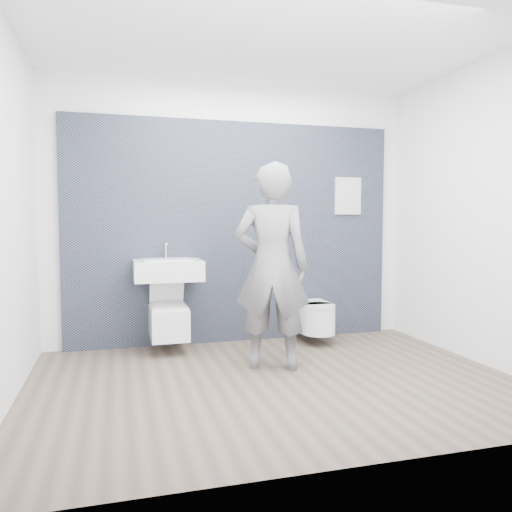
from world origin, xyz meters
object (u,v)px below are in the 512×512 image
object	(u,v)px
washbasin	(168,269)
toilet_square	(169,320)
toilet_rounded	(315,317)
visitor	(272,267)

from	to	relation	value
washbasin	toilet_square	bearing A→B (deg)	-90.00
washbasin	toilet_rounded	size ratio (longest dim) A/B	1.13
toilet_rounded	visitor	xyz separation A→B (m)	(-0.73, -0.77, 0.64)
washbasin	visitor	size ratio (longest dim) A/B	0.37
toilet_square	toilet_rounded	world-z (taller)	toilet_square
washbasin	visitor	xyz separation A→B (m)	(0.84, -0.82, 0.08)
washbasin	visitor	bearing A→B (deg)	-44.17
washbasin	toilet_rounded	xyz separation A→B (m)	(1.57, -0.05, -0.56)
toilet_square	toilet_rounded	size ratio (longest dim) A/B	1.15
toilet_square	toilet_rounded	bearing A→B (deg)	-1.35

